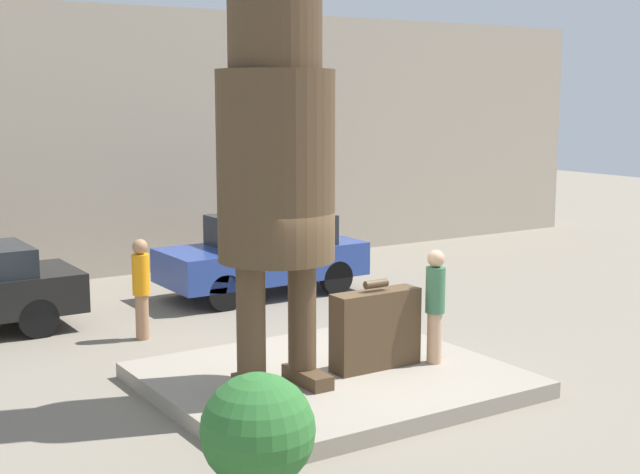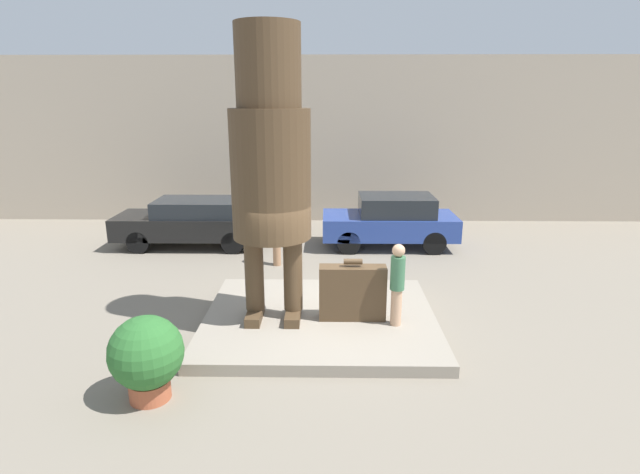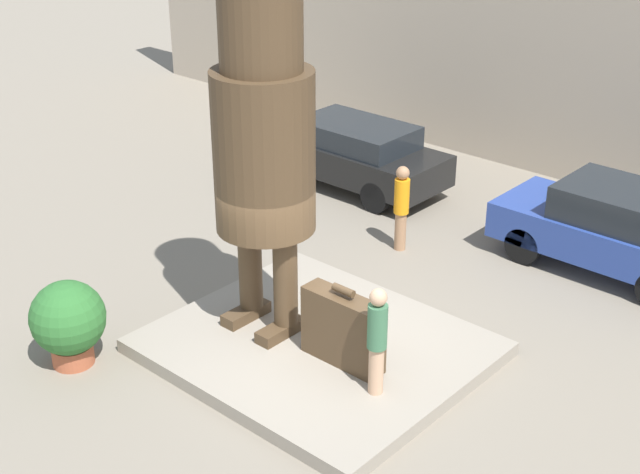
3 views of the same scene
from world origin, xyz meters
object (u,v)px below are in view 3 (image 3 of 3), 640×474
(parked_car_black, at_px, (349,151))
(worker_hivis, at_px, (401,205))
(statue_figure, at_px, (263,129))
(tourist, at_px, (377,337))
(parked_car_blue, at_px, (614,227))
(giant_suitcase, at_px, (343,329))
(planter_pot, at_px, (68,321))

(parked_car_black, height_order, worker_hivis, worker_hivis)
(statue_figure, xyz_separation_m, tourist, (2.36, -0.30, -2.31))
(statue_figure, relative_size, parked_car_blue, 1.36)
(giant_suitcase, xyz_separation_m, tourist, (0.82, -0.27, 0.34))
(statue_figure, bearing_deg, worker_hivis, 94.93)
(statue_figure, distance_m, parked_car_blue, 6.88)
(worker_hivis, bearing_deg, tourist, -56.89)
(parked_car_black, distance_m, worker_hivis, 3.27)
(giant_suitcase, relative_size, parked_car_black, 0.29)
(parked_car_blue, height_order, worker_hivis, worker_hivis)
(tourist, xyz_separation_m, parked_car_blue, (0.61, 5.95, -0.26))
(parked_car_black, distance_m, parked_car_blue, 6.05)
(tourist, height_order, planter_pot, tourist)
(parked_car_black, height_order, planter_pot, parked_car_black)
(tourist, relative_size, parked_car_black, 0.36)
(tourist, distance_m, worker_hivis, 4.93)
(planter_pot, bearing_deg, worker_hivis, 78.18)
(parked_car_black, bearing_deg, parked_car_blue, -179.66)
(statue_figure, height_order, giant_suitcase, statue_figure)
(tourist, height_order, parked_car_blue, tourist)
(parked_car_black, xyz_separation_m, worker_hivis, (2.74, -1.78, 0.12))
(statue_figure, height_order, worker_hivis, statue_figure)
(statue_figure, xyz_separation_m, giant_suitcase, (1.54, -0.03, -2.65))
(giant_suitcase, height_order, parked_car_blue, parked_car_blue)
(parked_car_black, xyz_separation_m, parked_car_blue, (6.05, 0.04, 0.05))
(tourist, xyz_separation_m, parked_car_black, (-5.44, 5.91, -0.31))
(giant_suitcase, height_order, tourist, tourist)
(statue_figure, distance_m, planter_pot, 4.01)
(giant_suitcase, bearing_deg, parked_car_blue, 75.78)
(giant_suitcase, distance_m, parked_car_blue, 5.86)
(parked_car_blue, xyz_separation_m, planter_pot, (-4.63, -8.13, -0.11))
(parked_car_black, relative_size, worker_hivis, 2.72)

